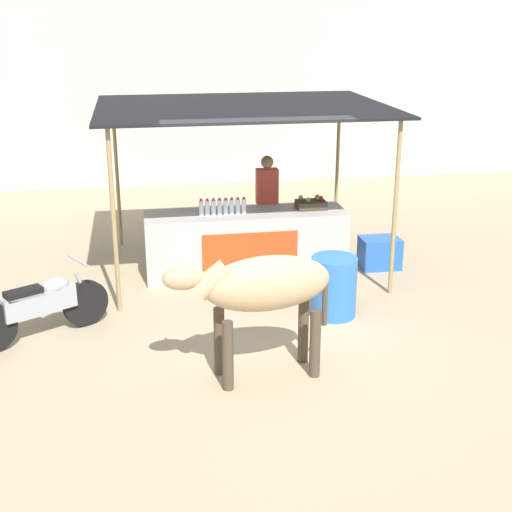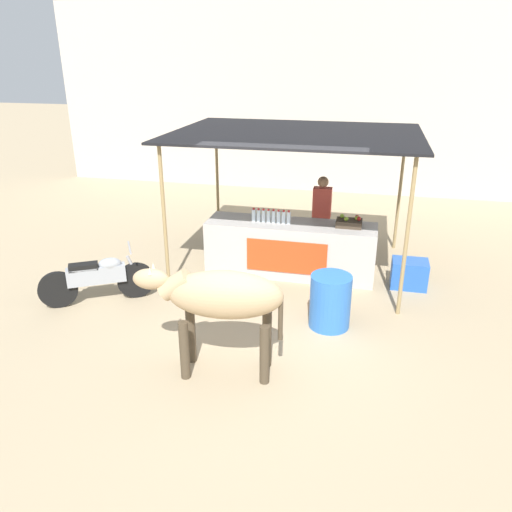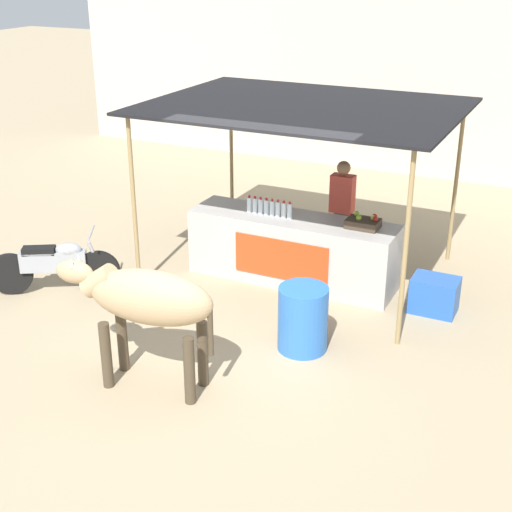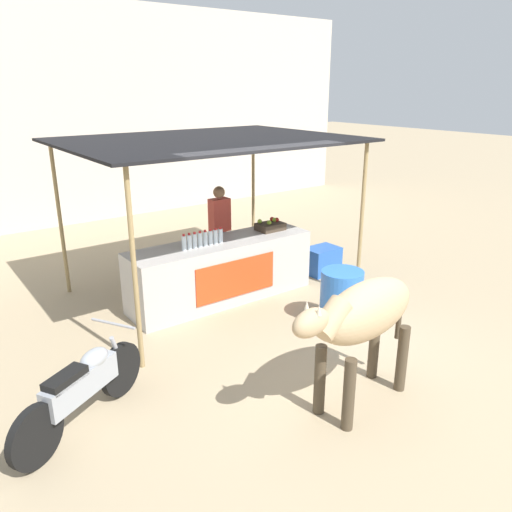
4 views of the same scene
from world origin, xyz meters
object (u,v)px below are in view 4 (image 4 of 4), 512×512
water_barrel (341,298)px  motorcycle_parked (83,387)px  fruit_crate (270,226)px  vendor_behind_counter (220,232)px  cooler_box (322,260)px  cow (363,316)px  stall_counter (222,271)px

water_barrel → motorcycle_parked: bearing=-178.9°
fruit_crate → water_barrel: (-0.13, -1.80, -0.63)m
fruit_crate → vendor_behind_counter: (-0.55, 0.69, -0.18)m
fruit_crate → cooler_box: fruit_crate is taller
fruit_crate → motorcycle_parked: 4.28m
cow → fruit_crate: bearing=67.6°
cow → cooler_box: bearing=52.0°
stall_counter → cow: size_ratio=1.62×
stall_counter → cow: bearing=-95.9°
stall_counter → fruit_crate: size_ratio=6.82×
fruit_crate → vendor_behind_counter: vendor_behind_counter is taller
cooler_box → water_barrel: water_barrel is taller
vendor_behind_counter → motorcycle_parked: vendor_behind_counter is taller
vendor_behind_counter → cooler_box: size_ratio=2.75×
cooler_box → water_barrel: bearing=-126.1°
stall_counter → water_barrel: stall_counter is taller
fruit_crate → motorcycle_parked: size_ratio=0.28×
fruit_crate → stall_counter: bearing=-176.7°
cooler_box → water_barrel: (-1.20, -1.65, 0.16)m
stall_counter → cooler_box: bearing=-2.7°
vendor_behind_counter → motorcycle_parked: bearing=-141.7°
stall_counter → cow: (-0.33, -3.19, 0.55)m
vendor_behind_counter → cooler_box: (1.63, -0.85, -0.61)m
vendor_behind_counter → motorcycle_parked: size_ratio=1.04×
water_barrel → motorcycle_parked: (-3.68, -0.07, 0.03)m
motorcycle_parked → water_barrel: bearing=1.1°
water_barrel → motorcycle_parked: motorcycle_parked is taller
cooler_box → motorcycle_parked: size_ratio=0.38×
fruit_crate → motorcycle_parked: (-3.81, -1.87, -0.60)m
stall_counter → cooler_box: stall_counter is taller
stall_counter → vendor_behind_counter: size_ratio=1.82×
vendor_behind_counter → water_barrel: vendor_behind_counter is taller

